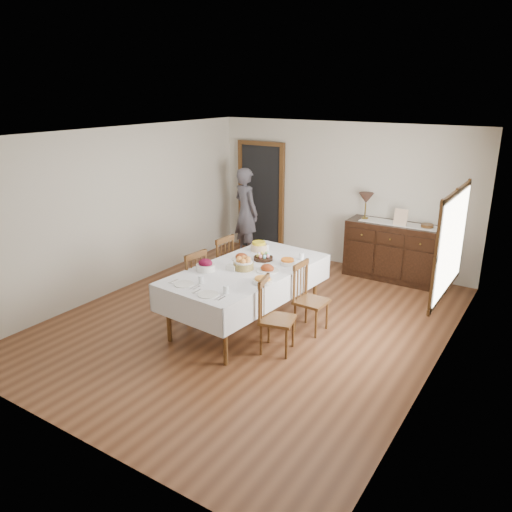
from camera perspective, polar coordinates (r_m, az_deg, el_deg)
The scene contains 26 objects.
ground at distance 7.17m, azimuth -0.43°, elevation -7.42°, with size 6.00×6.00×0.00m, color brown.
room_shell at distance 7.04m, azimuth 0.42°, elevation 6.25°, with size 5.02×6.02×2.65m.
dining_table at distance 6.81m, azimuth -1.05°, elevation -2.16°, with size 1.43×2.51×0.83m.
chair_left_near at distance 7.11m, azimuth -7.56°, elevation -3.27°, with size 0.46×0.46×1.03m.
chair_left_far at distance 7.76m, azimuth -4.29°, elevation -1.25°, with size 0.45×0.45×1.03m.
chair_right_near at distance 6.22m, azimuth 2.04°, elevation -6.75°, with size 0.49×0.49×0.96m.
chair_right_far at distance 6.77m, azimuth 6.01°, elevation -4.66°, with size 0.41×0.41×0.96m.
sideboard at distance 8.86m, azimuth 15.52°, elevation 0.51°, with size 1.64×0.59×0.99m.
person at distance 9.68m, azimuth -1.15°, elevation 5.35°, with size 0.58×0.37×1.85m, color #514E59.
bread_basket at distance 6.72m, azimuth -1.45°, elevation -0.91°, with size 0.28×0.28×0.17m.
egg_basket at distance 7.09m, azimuth 0.84°, elevation -0.17°, with size 0.28×0.28×0.10m.
ham_platter_a at distance 7.11m, azimuth -1.65°, elevation -0.17°, with size 0.28×0.28×0.11m.
ham_platter_b at distance 6.68m, azimuth 1.29°, elevation -1.47°, with size 0.30×0.30×0.11m.
beet_bowl at distance 6.71m, azimuth -5.79°, elevation -1.10°, with size 0.25×0.25×0.16m.
carrot_bowl at distance 6.91m, azimuth 3.62°, elevation -0.69°, with size 0.21×0.21×0.09m.
pineapple_bowl at distance 7.50m, azimuth 0.33°, elevation 1.11°, with size 0.25×0.25×0.14m.
casserole_dish at distance 6.26m, azimuth 0.76°, elevation -2.81°, with size 0.25×0.25×0.07m.
butter_dish at distance 6.70m, azimuth -2.80°, elevation -1.34°, with size 0.15×0.10×0.07m.
setting_left at distance 6.29m, azimuth -7.62°, elevation -3.02°, with size 0.43×0.31×0.10m.
setting_right at distance 5.95m, azimuth -4.85°, elevation -4.20°, with size 0.43×0.31×0.10m.
glass_far_a at distance 7.51m, azimuth 1.26°, elevation 0.99°, with size 0.07×0.07×0.09m.
glass_far_b at distance 7.12m, azimuth 5.24°, elevation -0.05°, with size 0.07×0.07×0.10m.
runner at distance 8.73m, azimuth 16.02°, elevation 3.57°, with size 1.30×0.35×0.01m.
table_lamp at distance 8.84m, azimuth 12.47°, elevation 6.39°, with size 0.26×0.26×0.46m.
picture_frame at distance 8.59m, azimuth 16.21°, elevation 4.26°, with size 0.22×0.08×0.28m.
deco_bowl at distance 8.61m, azimuth 18.98°, elevation 3.26°, with size 0.20×0.20×0.06m.
Camera 1 is at (3.51, -5.40, 3.16)m, focal length 35.00 mm.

